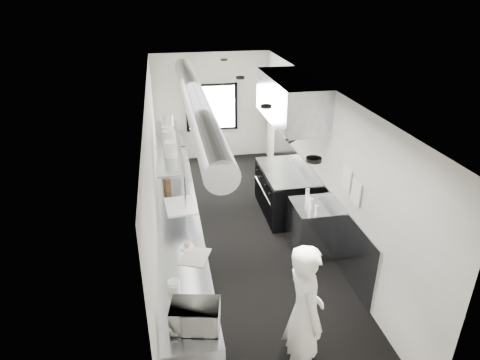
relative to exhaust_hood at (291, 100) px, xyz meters
name	(u,v)px	position (x,y,z in m)	size (l,w,h in m)	color
floor	(240,235)	(-1.10, -0.70, -2.39)	(3.00, 8.00, 0.01)	black
ceiling	(239,89)	(-1.10, -0.70, 0.41)	(3.00, 8.00, 0.01)	white
wall_back	(212,107)	(-1.10, 3.30, -0.99)	(3.00, 0.02, 2.80)	silver
wall_front	(319,340)	(-1.10, -4.70, -0.99)	(3.00, 0.02, 2.80)	silver
wall_left	(153,174)	(-2.60, -0.70, -0.99)	(0.02, 8.00, 2.80)	silver
wall_right	(320,162)	(0.40, -0.70, -0.99)	(0.02, 8.00, 2.80)	silver
wall_cladding	(310,195)	(0.38, -0.40, -1.84)	(0.03, 5.50, 1.10)	#959BA2
hvac_duct	(195,100)	(-1.80, -0.30, 0.16)	(0.40, 0.40, 6.40)	#989AA0
service_window	(212,107)	(-1.10, 3.26, -0.99)	(1.36, 0.05, 1.25)	white
exhaust_hood	(291,100)	(0.00, 0.00, 0.00)	(0.81, 2.20, 0.88)	#959BA2
prep_counter	(179,235)	(-2.25, -1.20, -1.94)	(0.70, 6.00, 0.90)	#959BA2
pass_shelf	(169,145)	(-2.29, 0.30, -0.86)	(0.45, 3.00, 0.68)	#959BA2
range	(283,192)	(-0.06, 0.00, -1.92)	(0.88, 1.60, 0.94)	black
bottle_station	(311,228)	(0.05, -1.40, -1.94)	(0.65, 0.80, 0.90)	#959BA2
far_work_table	(171,155)	(-2.25, 2.50, -1.94)	(0.70, 1.20, 0.90)	#959BA2
notice_sheet_a	(347,179)	(0.37, -1.90, -0.79)	(0.02, 0.28, 0.38)	white
notice_sheet_b	(356,192)	(0.37, -2.25, -0.84)	(0.02, 0.28, 0.38)	white
line_cook	(304,314)	(-0.93, -3.89, -1.46)	(0.68, 0.45, 1.86)	white
microwave	(195,316)	(-2.17, -3.81, -1.34)	(0.50, 0.38, 0.30)	white
deli_tub_a	(174,285)	(-2.38, -3.13, -1.44)	(0.15, 0.15, 0.11)	silver
deli_tub_b	(174,288)	(-2.38, -3.17, -1.44)	(0.13, 0.13, 0.09)	silver
newspaper	(195,256)	(-2.07, -2.51, -1.48)	(0.36, 0.45, 0.01)	silver
small_plate	(187,247)	(-2.16, -2.28, -1.48)	(0.20, 0.20, 0.02)	white
pastry	(187,244)	(-2.16, -2.28, -1.43)	(0.09, 0.09, 0.09)	tan
cutting_board	(181,206)	(-2.18, -1.01, -1.48)	(0.50, 0.67, 0.02)	white
knife_block	(167,184)	(-2.39, -0.33, -1.38)	(0.09, 0.21, 0.23)	#4D311B
plate_stack_a	(170,149)	(-2.27, -0.36, -0.68)	(0.24, 0.24, 0.27)	white
plate_stack_b	(169,139)	(-2.28, 0.11, -0.66)	(0.24, 0.24, 0.31)	white
plate_stack_c	(167,134)	(-2.30, 0.36, -0.66)	(0.23, 0.23, 0.33)	white
plate_stack_d	(167,122)	(-2.29, 1.05, -0.64)	(0.24, 0.24, 0.37)	white
squeeze_bottle_a	(317,210)	(0.00, -1.73, -1.40)	(0.06, 0.06, 0.18)	white
squeeze_bottle_b	(311,204)	(-0.03, -1.52, -1.39)	(0.07, 0.07, 0.20)	white
squeeze_bottle_c	(309,200)	(0.00, -1.36, -1.41)	(0.05, 0.05, 0.16)	white
squeeze_bottle_d	(307,197)	(0.01, -1.24, -1.41)	(0.06, 0.06, 0.17)	white
squeeze_bottle_e	(307,194)	(0.04, -1.14, -1.39)	(0.06, 0.06, 0.19)	white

